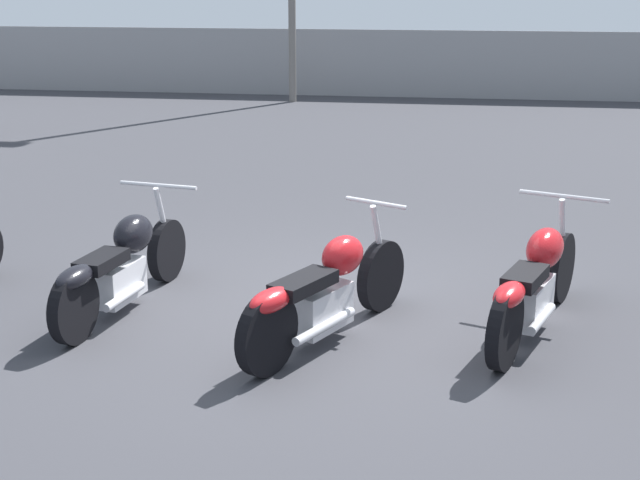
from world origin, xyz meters
name	(u,v)px	position (x,y,z in m)	size (l,w,h in m)	color
ground_plane	(322,310)	(0.00, 0.00, 0.00)	(60.00, 60.00, 0.00)	#38383D
fence_back	(409,64)	(0.00, 13.58, 0.75)	(40.00, 0.04, 1.51)	gray
motorcycle_slot_1	(121,265)	(-1.66, -0.24, 0.40)	(0.75, 2.11, 0.95)	black
motorcycle_slot_2	(325,292)	(0.12, -0.65, 0.41)	(1.09, 1.98, 0.97)	black
motorcycle_slot_3	(535,283)	(1.73, -0.24, 0.42)	(1.02, 2.09, 0.98)	black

